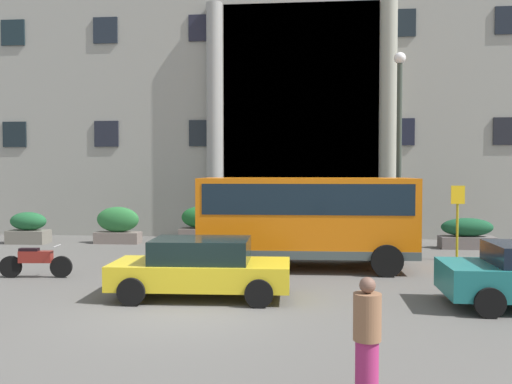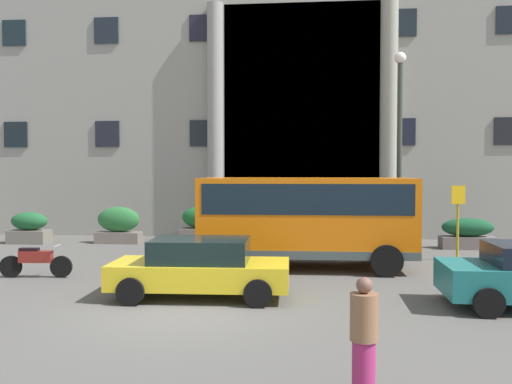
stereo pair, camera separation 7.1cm
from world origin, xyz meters
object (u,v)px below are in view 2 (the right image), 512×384
Objects in this scene: hedge_planter_far_west at (29,228)px; bus_stop_sign at (458,214)px; hedge_planter_far_east at (468,234)px; hedge_planter_east at (119,226)px; hedge_planter_entrance_left at (367,230)px; pedestrian_man_crossing at (364,339)px; hedge_planter_entrance_right at (201,226)px; parked_sedan_second at (200,267)px; lamppost_plaza_centre at (400,137)px; scooter_by_planter at (34,261)px; motorcycle_far_end at (509,270)px; orange_minibus at (306,214)px.

bus_stop_sign is at bearing -9.71° from hedge_planter_far_west.
hedge_planter_east is at bearing 179.05° from hedge_planter_far_east.
hedge_planter_entrance_left is 14.48m from pedestrian_man_crossing.
parked_sedan_second is (1.87, -9.42, -0.02)m from hedge_planter_entrance_right.
lamppost_plaza_centre is (5.59, 7.05, 3.43)m from parked_sedan_second.
parked_sedan_second is (-4.67, -8.90, 0.03)m from hedge_planter_entrance_left.
hedge_planter_east is 7.30m from scooter_by_planter.
bus_stop_sign is 1.54× the size of pedestrian_man_crossing.
hedge_planter_far_east is at bearing 0.56° from hedge_planter_far_west.
parked_sedan_second reaches higher than motorcycle_far_end.
lamppost_plaza_centre is at bearing -11.28° from hedge_planter_east.
orange_minibus reaches higher than hedge_planter_entrance_left.
lamppost_plaza_centre is at bearing 20.64° from scooter_by_planter.
bus_stop_sign is 0.35× the size of lamppost_plaza_centre.
motorcycle_far_end is (16.37, -7.05, -0.16)m from hedge_planter_far_west.
hedge_planter_far_east is 0.29× the size of lamppost_plaza_centre.
hedge_planter_east is 0.91× the size of scooter_by_planter.
hedge_planter_entrance_left is at bearing 0.36° from hedge_planter_far_west.
motorcycle_far_end is (12.56, -0.14, -0.00)m from scooter_by_planter.
bus_stop_sign is 1.53× the size of hedge_planter_entrance_left.
bus_stop_sign reaches higher than hedge_planter_entrance_right.
hedge_planter_entrance_right is (-6.54, 0.52, 0.05)m from hedge_planter_entrance_left.
motorcycle_far_end is at bearing 11.34° from parked_sedan_second.
motorcycle_far_end is (9.38, -7.65, -0.27)m from hedge_planter_entrance_right.
orange_minibus is at bearing -50.74° from hedge_planter_entrance_right.
orange_minibus is 4.04× the size of hedge_planter_far_west.
hedge_planter_entrance_left reaches higher than motorcycle_far_end.
motorcycle_far_end is (5.09, -2.41, -1.18)m from orange_minibus.
hedge_planter_far_west is (-6.99, -0.61, -0.11)m from hedge_planter_entrance_right.
pedestrian_man_crossing is (8.29, -7.43, 0.34)m from scooter_by_planter.
hedge_planter_far_east is 1.26× the size of pedestrian_man_crossing.
pedestrian_man_crossing is at bearing -61.48° from parked_sedan_second.
pedestrian_man_crossing is at bearing -95.67° from hedge_planter_entrance_left.
hedge_planter_east is (-7.67, 5.03, -0.92)m from orange_minibus.
orange_minibus is 3.19× the size of scooter_by_planter.
hedge_planter_entrance_right is at bearing 61.93° from scooter_by_planter.
orange_minibus is 4.92m from parked_sedan_second.
hedge_planter_east is 0.26× the size of lamppost_plaza_centre.
bus_stop_sign reaches higher than hedge_planter_east.
hedge_planter_entrance_left is 3.79m from hedge_planter_far_east.
hedge_planter_entrance_left is 0.98× the size of hedge_planter_entrance_right.
hedge_planter_far_east is at bearing 76.76° from motorcycle_far_end.
hedge_planter_entrance_left is at bearing 9.32° from pedestrian_man_crossing.
parked_sedan_second is at bearing -121.19° from orange_minibus.
lamppost_plaza_centre reaches higher than hedge_planter_far_west.
lamppost_plaza_centre reaches higher than hedge_planter_east.
lamppost_plaza_centre reaches higher than hedge_planter_entrance_right.
hedge_planter_entrance_right is at bearing 99.30° from parked_sedan_second.
parked_sedan_second is (-2.42, -4.18, -0.93)m from orange_minibus.
scooter_by_planter is at bearing 157.31° from parked_sedan_second.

